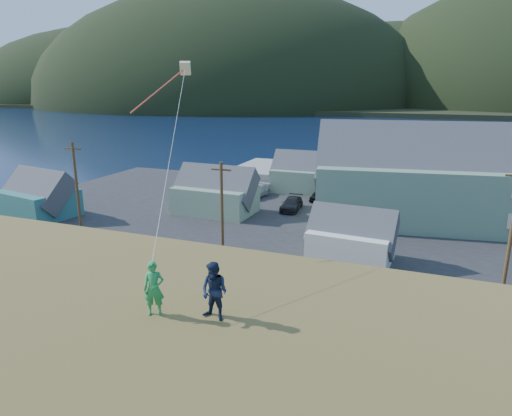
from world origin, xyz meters
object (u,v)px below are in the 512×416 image
Objects in this scene: shed_white at (351,237)px; kite_flyer_green at (154,289)px; shed_palegreen_near at (215,192)px; shed_palegreen_far at (309,174)px; shed_teal at (38,196)px; kite_flyer_navy at (214,291)px; wharf at (317,172)px; lodge at (500,180)px.

shed_white is 25.13m from kite_flyer_green.
shed_palegreen_near is 15.33m from shed_palegreen_far.
shed_teal reaches higher than shed_white.
wharf is at bearing 109.40° from kite_flyer_navy.
shed_white is (33.45, -0.81, -0.25)m from shed_teal.
kite_flyer_navy is at bearing -62.14° from shed_palegreen_near.
wharf is 2.95× the size of shed_teal.
kite_flyer_navy is at bearing -26.41° from shed_teal.
kite_flyer_green is at bearing -81.51° from shed_palegreen_far.
wharf is 59.80m from kite_flyer_navy.
lodge is 22.75m from shed_palegreen_far.
shed_palegreen_far is (1.79, -11.88, 2.06)m from wharf.
shed_teal is 32.41m from shed_palegreen_far.
shed_palegreen_near is at bearing -177.47° from lodge.
shed_palegreen_near is at bearing 87.41° from kite_flyer_green.
shed_palegreen_far is 5.82× the size of kite_flyer_green.
shed_palegreen_far is at bearing 64.51° from shed_palegreen_near.
shed_teal is (-45.24, -13.57, -2.42)m from lodge.
lodge reaches higher than wharf.
shed_palegreen_near is at bearing 35.30° from shed_teal.
kite_flyer_green is at bearing -28.39° from shed_teal.
kite_flyer_green is (9.17, -58.68, 7.59)m from wharf.
kite_flyer_green is (-13.76, -38.71, 3.27)m from lodge.
shed_teal is (-22.31, -33.54, 1.90)m from wharf.
shed_palegreen_near is 5.10× the size of kite_flyer_navy.
kite_flyer_green is 1.84m from kite_flyer_navy.
shed_palegreen_near is 1.26× the size of shed_white.
wharf is 2.90× the size of shed_palegreen_near.
lodge is 47.29m from shed_teal.
shed_teal is 40.69m from kite_flyer_green.
lodge is 20.64× the size of kite_flyer_navy.
kite_flyer_green reaches higher than shed_white.
kite_flyer_navy is (-0.17, -23.93, 5.98)m from shed_white.
kite_flyer_navy is (16.16, -32.76, 5.66)m from shed_palegreen_near.
wharf is at bearing 112.02° from shed_white.
lodge is 18.78m from shed_white.
shed_white is at bearing 98.33° from kite_flyer_navy.
lodge is 40.27m from kite_flyer_navy.
kite_flyer_navy is at bearing -13.49° from kite_flyer_green.
shed_palegreen_near reaches higher than shed_white.
shed_palegreen_near is 36.96m from kite_flyer_navy.
shed_white is 24.67m from kite_flyer_navy.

